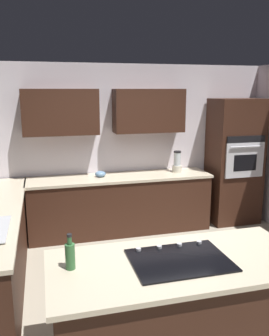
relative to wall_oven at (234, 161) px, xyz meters
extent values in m
plane|color=#9E937F|center=(1.85, 1.72, -1.03)|extent=(14.00, 14.00, 0.00)
cube|color=silver|center=(1.85, -0.38, 0.27)|extent=(6.00, 0.10, 2.60)
cube|color=#381E14|center=(1.45, -0.16, 0.85)|extent=(1.10, 0.34, 0.67)
cube|color=#381E14|center=(2.80, -0.16, 0.85)|extent=(1.10, 0.34, 0.67)
cube|color=#381E14|center=(1.95, 0.00, -0.60)|extent=(2.80, 0.60, 0.86)
cube|color=beige|center=(1.95, 0.00, -0.15)|extent=(2.84, 0.64, 0.04)
cube|color=#381E14|center=(2.10, 2.82, -0.60)|extent=(1.96, 0.85, 0.86)
cube|color=beige|center=(2.10, 2.82, -0.15)|extent=(2.04, 0.93, 0.04)
cube|color=#381E14|center=(0.00, 0.00, 0.00)|extent=(0.80, 0.60, 2.06)
cube|color=silver|center=(0.00, 0.31, 0.08)|extent=(0.66, 0.03, 0.56)
cube|color=black|center=(0.00, 0.32, 0.04)|extent=(0.40, 0.01, 0.26)
cube|color=black|center=(0.00, 0.31, 0.41)|extent=(0.66, 0.02, 0.11)
cylinder|color=silver|center=(0.00, 0.35, 0.30)|extent=(0.56, 0.02, 0.02)
cube|color=black|center=(2.10, 2.82, -0.13)|extent=(0.76, 0.56, 0.01)
cylinder|color=#B2B2B7|center=(1.83, 2.59, -0.11)|extent=(0.04, 0.04, 0.02)
cylinder|color=#B2B2B7|center=(2.01, 2.59, -0.11)|extent=(0.04, 0.04, 0.02)
cylinder|color=#B2B2B7|center=(2.19, 2.59, -0.11)|extent=(0.04, 0.04, 0.02)
cylinder|color=#B2B2B7|center=(2.37, 2.59, -0.11)|extent=(0.04, 0.04, 0.02)
cylinder|color=beige|center=(1.00, -0.05, -0.08)|extent=(0.15, 0.15, 0.11)
cylinder|color=silver|center=(1.00, -0.05, 0.08)|extent=(0.11, 0.11, 0.21)
cylinder|color=black|center=(1.00, -0.05, 0.20)|extent=(0.12, 0.12, 0.03)
ellipsoid|color=#668CB2|center=(2.25, -0.05, -0.09)|extent=(0.16, 0.16, 0.09)
cylinder|color=#336B38|center=(2.93, 2.73, -0.04)|extent=(0.07, 0.07, 0.19)
cylinder|color=#336B38|center=(2.93, 2.73, 0.09)|extent=(0.03, 0.03, 0.06)
cylinder|color=black|center=(2.93, 2.73, 0.13)|extent=(0.04, 0.04, 0.02)
camera|label=1|loc=(3.09, 5.18, 1.17)|focal=37.94mm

